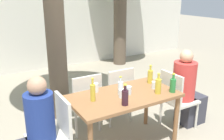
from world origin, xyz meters
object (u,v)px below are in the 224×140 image
object	(u,v)px
patio_chair_0	(55,131)
drinking_glass_0	(128,90)
patio_chair_1	(176,97)
wine_bottle_1	(125,97)
patio_chair_2	(85,99)
patio_chair_3	(117,92)
dining_table_front	(124,101)
drinking_glass_3	(96,88)
person_seated_0	(33,136)
drinking_glass_2	(122,93)
person_seated_1	(187,92)
drinking_glass_1	(154,85)
oil_cruet_2	(150,76)
water_bottle_5	(120,88)
oil_cruet_4	(158,86)
oil_cruet_3	(93,92)
green_bottle_0	(173,85)

from	to	relation	value
patio_chair_0	drinking_glass_0	distance (m)	1.04
patio_chair_1	wine_bottle_1	xyz separation A→B (m)	(-1.09, -0.26, 0.34)
patio_chair_2	patio_chair_3	bearing A→B (deg)	-180.00
patio_chair_1	drinking_glass_0	world-z (taller)	patio_chair_1
dining_table_front	drinking_glass_0	xyz separation A→B (m)	(0.06, -0.01, 0.15)
patio_chair_0	drinking_glass_3	world-z (taller)	patio_chair_0
person_seated_0	drinking_glass_2	world-z (taller)	person_seated_0
person_seated_1	drinking_glass_1	world-z (taller)	person_seated_1
patio_chair_1	oil_cruet_2	size ratio (longest dim) A/B	3.40
wine_bottle_1	drinking_glass_3	bearing A→B (deg)	101.80
water_bottle_5	drinking_glass_0	distance (m)	0.11
oil_cruet_4	patio_chair_2	bearing A→B (deg)	130.51
person_seated_1	oil_cruet_3	xyz separation A→B (m)	(-1.59, 0.04, 0.33)
patio_chair_2	water_bottle_5	size ratio (longest dim) A/B	3.71
dining_table_front	oil_cruet_4	world-z (taller)	oil_cruet_4
patio_chair_3	drinking_glass_3	xyz separation A→B (m)	(-0.54, -0.35, 0.30)
oil_cruet_3	oil_cruet_2	bearing A→B (deg)	7.48
water_bottle_5	patio_chair_1	bearing A→B (deg)	-1.56
water_bottle_5	patio_chair_3	bearing A→B (deg)	61.73
green_bottle_0	oil_cruet_3	size ratio (longest dim) A/B	0.88
green_bottle_0	drinking_glass_1	bearing A→B (deg)	121.37
wine_bottle_1	water_bottle_5	xyz separation A→B (m)	(0.12, 0.28, -0.00)
person_seated_1	patio_chair_1	bearing A→B (deg)	90.00
oil_cruet_3	drinking_glass_3	world-z (taller)	oil_cruet_3
green_bottle_0	oil_cruet_2	distance (m)	0.42
patio_chair_3	dining_table_front	bearing A→B (deg)	65.49
water_bottle_5	drinking_glass_3	xyz separation A→B (m)	(-0.23, 0.24, -0.04)
oil_cruet_4	water_bottle_5	xyz separation A→B (m)	(-0.44, 0.21, -0.01)
wine_bottle_1	drinking_glass_3	xyz separation A→B (m)	(-0.11, 0.52, -0.04)
patio_chair_2	oil_cruet_2	world-z (taller)	oil_cruet_2
oil_cruet_3	oil_cruet_4	size ratio (longest dim) A/B	1.07
patio_chair_1	drinking_glass_1	world-z (taller)	patio_chair_1
patio_chair_1	drinking_glass_2	xyz separation A→B (m)	(-1.00, -0.06, 0.30)
patio_chair_0	drinking_glass_2	bearing A→B (deg)	86.13
oil_cruet_2	green_bottle_0	bearing A→B (deg)	-84.12
water_bottle_5	green_bottle_0	bearing A→B (deg)	-23.52
dining_table_front	drinking_glass_2	bearing A→B (deg)	-140.01
patio_chair_1	wine_bottle_1	bearing A→B (deg)	103.30
oil_cruet_2	water_bottle_5	xyz separation A→B (m)	(-0.59, -0.14, -0.01)
drinking_glass_3	dining_table_front	bearing A→B (deg)	-45.47
drinking_glass_0	drinking_glass_2	distance (m)	0.14
patio_chair_3	oil_cruet_3	world-z (taller)	oil_cruet_3
oil_cruet_3	drinking_glass_0	world-z (taller)	oil_cruet_3
patio_chair_3	wine_bottle_1	size ratio (longest dim) A/B	3.54
wine_bottle_1	drinking_glass_1	size ratio (longest dim) A/B	2.58
patio_chair_0	green_bottle_0	distance (m)	1.59
patio_chair_0	patio_chair_1	size ratio (longest dim) A/B	1.00
patio_chair_1	person_seated_0	xyz separation A→B (m)	(-2.10, -0.00, 0.01)
patio_chair_0	drinking_glass_2	distance (m)	0.91
patio_chair_1	patio_chair_2	xyz separation A→B (m)	(-1.21, 0.61, 0.00)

